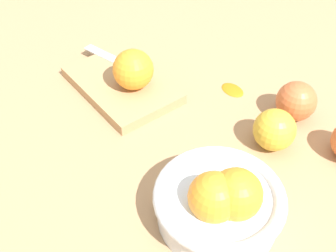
{
  "coord_description": "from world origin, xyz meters",
  "views": [
    {
      "loc": [
        -0.42,
        0.39,
        0.52
      ],
      "look_at": [
        -0.03,
        0.06,
        0.04
      ],
      "focal_mm": 44.5,
      "sensor_mm": 36.0,
      "label": 1
    }
  ],
  "objects_px": {
    "bowl": "(220,201)",
    "apple_front_left": "(296,101)",
    "knife": "(120,61)",
    "apple_front_left_3": "(274,130)",
    "orange_on_board": "(133,70)",
    "cutting_board": "(122,85)"
  },
  "relations": [
    {
      "from": "cutting_board",
      "to": "apple_front_left_3",
      "type": "xyz_separation_m",
      "value": [
        -0.3,
        -0.11,
        0.03
      ]
    },
    {
      "from": "apple_front_left_3",
      "to": "bowl",
      "type": "bearing_deg",
      "value": 104.69
    },
    {
      "from": "knife",
      "to": "bowl",
      "type": "bearing_deg",
      "value": 164.71
    },
    {
      "from": "knife",
      "to": "apple_front_left_3",
      "type": "xyz_separation_m",
      "value": [
        -0.35,
        -0.07,
        0.01
      ]
    },
    {
      "from": "orange_on_board",
      "to": "knife",
      "type": "bearing_deg",
      "value": -16.89
    },
    {
      "from": "bowl",
      "to": "apple_front_left_3",
      "type": "bearing_deg",
      "value": -75.31
    },
    {
      "from": "bowl",
      "to": "cutting_board",
      "type": "bearing_deg",
      "value": -12.06
    },
    {
      "from": "orange_on_board",
      "to": "knife",
      "type": "xyz_separation_m",
      "value": [
        0.08,
        -0.02,
        -0.03
      ]
    },
    {
      "from": "orange_on_board",
      "to": "apple_front_left",
      "type": "distance_m",
      "value": 0.31
    },
    {
      "from": "bowl",
      "to": "orange_on_board",
      "type": "bearing_deg",
      "value": -14.87
    },
    {
      "from": "orange_on_board",
      "to": "knife",
      "type": "distance_m",
      "value": 0.09
    },
    {
      "from": "bowl",
      "to": "apple_front_left_3",
      "type": "relative_size",
      "value": 2.6
    },
    {
      "from": "cutting_board",
      "to": "knife",
      "type": "bearing_deg",
      "value": -34.09
    },
    {
      "from": "bowl",
      "to": "knife",
      "type": "bearing_deg",
      "value": -15.29
    },
    {
      "from": "apple_front_left",
      "to": "apple_front_left_3",
      "type": "bearing_deg",
      "value": 103.98
    },
    {
      "from": "bowl",
      "to": "apple_front_left",
      "type": "xyz_separation_m",
      "value": [
        0.07,
        -0.27,
        -0.0
      ]
    },
    {
      "from": "apple_front_left",
      "to": "apple_front_left_3",
      "type": "relative_size",
      "value": 1.01
    },
    {
      "from": "cutting_board",
      "to": "knife",
      "type": "relative_size",
      "value": 1.48
    },
    {
      "from": "bowl",
      "to": "knife",
      "type": "relative_size",
      "value": 1.22
    },
    {
      "from": "orange_on_board",
      "to": "apple_front_left_3",
      "type": "xyz_separation_m",
      "value": [
        -0.27,
        -0.1,
        -0.02
      ]
    },
    {
      "from": "bowl",
      "to": "apple_front_left",
      "type": "distance_m",
      "value": 0.28
    },
    {
      "from": "apple_front_left",
      "to": "bowl",
      "type": "bearing_deg",
      "value": 104.45
    }
  ]
}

